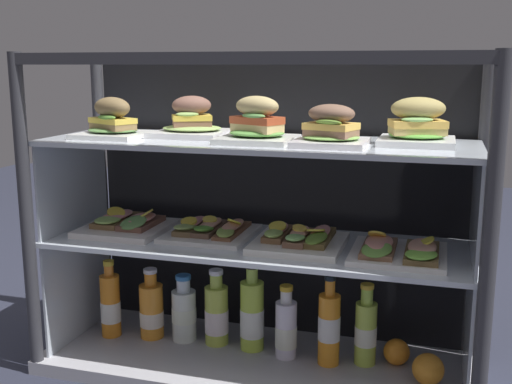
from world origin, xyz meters
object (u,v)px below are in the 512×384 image
plated_roll_sandwich_near_left_corner (192,123)px  open_sandwich_tray_mid_left (299,239)px  open_sandwich_tray_near_right_corner (127,224)px  juice_bottle_front_second (252,315)px  juice_bottle_front_left_end (329,327)px  orange_fruit_near_left_post (397,352)px  plated_roll_sandwich_near_right_corner (331,130)px  open_sandwich_tray_center (211,230)px  plated_roll_sandwich_left_of_center (417,126)px  juice_bottle_back_right (152,310)px  juice_bottle_front_fourth (366,331)px  plated_roll_sandwich_mid_left (113,122)px  juice_bottle_tucked_behind (217,315)px  juice_bottle_back_center (110,305)px  open_sandwich_tray_far_left (399,251)px  plated_roll_sandwich_mid_right (257,125)px  juice_bottle_front_right_end (184,313)px  orange_fruit_beside_bottles (428,369)px  juice_bottle_near_post (286,329)px

plated_roll_sandwich_near_left_corner → open_sandwich_tray_mid_left: bearing=-11.1°
open_sandwich_tray_near_right_corner → juice_bottle_front_second: open_sandwich_tray_near_right_corner is taller
juice_bottle_front_second → juice_bottle_front_left_end: bearing=-7.3°
orange_fruit_near_left_post → plated_roll_sandwich_near_right_corner: bearing=-147.4°
open_sandwich_tray_center → orange_fruit_near_left_post: bearing=5.2°
open_sandwich_tray_near_right_corner → open_sandwich_tray_mid_left: 0.50m
plated_roll_sandwich_left_of_center → juice_bottle_back_right: size_ratio=0.86×
juice_bottle_front_second → juice_bottle_front_fourth: juice_bottle_front_second is taller
plated_roll_sandwich_near_right_corner → open_sandwich_tray_center: bearing=169.3°
plated_roll_sandwich_mid_left → open_sandwich_tray_near_right_corner: bearing=75.5°
open_sandwich_tray_near_right_corner → open_sandwich_tray_center: bearing=3.4°
open_sandwich_tray_near_right_corner → juice_bottle_front_fourth: size_ratio=1.05×
open_sandwich_tray_near_right_corner → juice_bottle_tucked_behind: 0.37m
juice_bottle_front_second → juice_bottle_front_fourth: (0.32, 0.00, -0.01)m
plated_roll_sandwich_left_of_center → open_sandwich_tray_center: size_ratio=0.77×
open_sandwich_tray_near_right_corner → juice_bottle_tucked_behind: bearing=10.7°
juice_bottle_back_center → plated_roll_sandwich_mid_left: bearing=-37.2°
juice_bottle_tucked_behind → juice_bottle_front_fourth: 0.43m
juice_bottle_back_right → juice_bottle_front_left_end: 0.53m
juice_bottle_front_second → plated_roll_sandwich_mid_left: bearing=-167.7°
open_sandwich_tray_mid_left → open_sandwich_tray_center: bearing=173.0°
open_sandwich_tray_center → open_sandwich_tray_far_left: 0.51m
plated_roll_sandwich_mid_right → open_sandwich_tray_center: plated_roll_sandwich_mid_right is taller
juice_bottle_back_center → open_sandwich_tray_center: bearing=1.1°
plated_roll_sandwich_near_right_corner → juice_bottle_back_right: 0.78m
open_sandwich_tray_far_left → open_sandwich_tray_near_right_corner: bearing=176.7°
juice_bottle_back_center → juice_bottle_front_right_end: 0.22m
open_sandwich_tray_near_right_corner → plated_roll_sandwich_mid_right: bearing=-5.0°
plated_roll_sandwich_near_left_corner → open_sandwich_tray_center: 0.30m
plated_roll_sandwich_mid_right → juice_bottle_front_left_end: plated_roll_sandwich_mid_right is taller
juice_bottle_front_second → plated_roll_sandwich_near_left_corner: bearing=178.9°
juice_bottle_front_second → juice_bottle_front_left_end: 0.23m
open_sandwich_tray_center → orange_fruit_near_left_post: 0.60m
open_sandwich_tray_near_right_corner → juice_bottle_front_second: bearing=6.8°
plated_roll_sandwich_near_left_corner → juice_bottle_front_second: plated_roll_sandwich_near_left_corner is taller
plated_roll_sandwich_mid_right → orange_fruit_near_left_post: (0.36, 0.10, -0.61)m
plated_roll_sandwich_near_right_corner → open_sandwich_tray_near_right_corner: bearing=175.2°
juice_bottle_tucked_behind → orange_fruit_beside_bottles: 0.60m
juice_bottle_front_right_end → juice_bottle_front_second: (0.21, -0.00, 0.02)m
plated_roll_sandwich_mid_right → juice_bottle_front_left_end: bearing=14.6°
plated_roll_sandwich_left_of_center → open_sandwich_tray_near_right_corner: plated_roll_sandwich_left_of_center is taller
open_sandwich_tray_center → juice_bottle_front_second: open_sandwich_tray_center is taller
juice_bottle_back_center → juice_bottle_front_fourth: juice_bottle_back_center is taller
plated_roll_sandwich_mid_left → juice_bottle_back_center: plated_roll_sandwich_mid_left is taller
open_sandwich_tray_near_right_corner → plated_roll_sandwich_near_right_corner: bearing=-4.8°
plated_roll_sandwich_near_left_corner → plated_roll_sandwich_left_of_center: bearing=-1.4°
orange_fruit_beside_bottles → plated_roll_sandwich_left_of_center: bearing=135.9°
open_sandwich_tray_mid_left → juice_bottle_near_post: bearing=138.0°
juice_bottle_front_second → orange_fruit_beside_bottles: 0.49m
plated_roll_sandwich_mid_left → juice_bottle_front_left_end: plated_roll_sandwich_mid_left is taller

